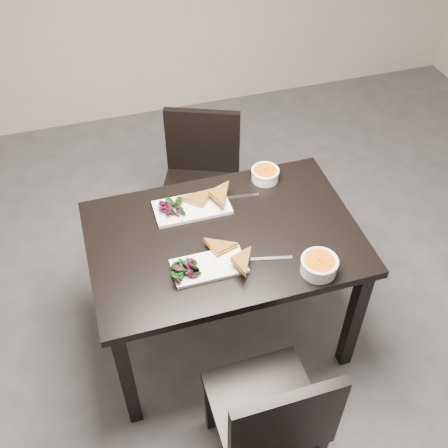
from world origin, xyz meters
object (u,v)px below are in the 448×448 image
object	(u,v)px
table	(224,250)
chair_far	(201,176)
chair_near	(272,417)
plate_near	(209,266)
soup_bowl_near	(319,265)
plate_far	(192,208)
soup_bowl_far	(265,174)

from	to	relation	value
table	chair_far	bearing A→B (deg)	83.74
chair_near	chair_far	bearing A→B (deg)	85.26
table	plate_near	xyz separation A→B (m)	(-0.11, -0.16, 0.11)
soup_bowl_near	plate_near	bearing A→B (deg)	161.18
soup_bowl_near	chair_far	bearing A→B (deg)	102.94
table	plate_far	size ratio (longest dim) A/B	3.44
soup_bowl_near	plate_far	bearing A→B (deg)	128.68
table	chair_far	world-z (taller)	chair_far
plate_far	plate_near	bearing A→B (deg)	-93.15
table	soup_bowl_near	xyz separation A→B (m)	(0.32, -0.31, 0.14)
chair_far	soup_bowl_near	distance (m)	1.11
table	chair_far	xyz separation A→B (m)	(0.08, 0.73, -0.17)
soup_bowl_far	chair_near	bearing A→B (deg)	-107.43
table	plate_far	bearing A→B (deg)	114.72
plate_near	chair_far	bearing A→B (deg)	77.68
chair_near	plate_near	world-z (taller)	chair_near
plate_near	soup_bowl_near	size ratio (longest dim) A/B	1.97
table	soup_bowl_far	size ratio (longest dim) A/B	8.71
plate_near	plate_far	world-z (taller)	plate_far
chair_near	soup_bowl_far	world-z (taller)	chair_near
table	chair_far	distance (m)	0.75
soup_bowl_near	soup_bowl_far	distance (m)	0.62
plate_near	table	bearing A→B (deg)	54.89
table	soup_bowl_near	world-z (taller)	soup_bowl_near
soup_bowl_far	table	bearing A→B (deg)	-134.39
soup_bowl_near	plate_far	distance (m)	0.66
plate_far	soup_bowl_near	bearing A→B (deg)	-51.32
chair_near	chair_far	distance (m)	1.47
table	soup_bowl_far	world-z (taller)	soup_bowl_far
table	chair_near	size ratio (longest dim) A/B	1.41
chair_far	soup_bowl_near	xyz separation A→B (m)	(0.24, -1.04, 0.31)
table	plate_near	distance (m)	0.23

